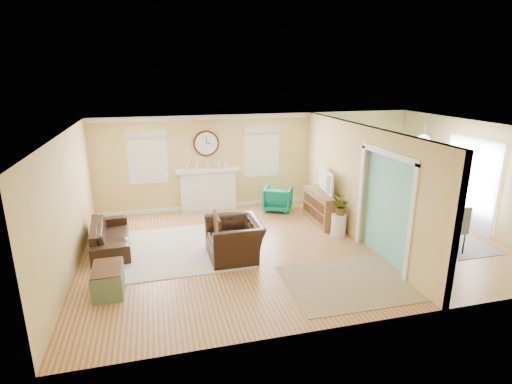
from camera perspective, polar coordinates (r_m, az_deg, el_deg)
The scene contains 29 objects.
floor at distance 8.97m, azimuth 5.48°, elevation -7.53°, with size 9.00×9.00×0.00m, color brown.
wall_back at distance 11.31m, azimuth 0.52°, elevation 4.56°, with size 9.00×0.02×2.60m, color tan.
wall_front at distance 5.97m, azimuth 15.64°, elevation -7.30°, with size 9.00×0.02×2.60m, color tan.
wall_left at distance 8.20m, azimuth -25.33°, elevation -1.74°, with size 0.02×6.00×2.60m, color tan.
wall_right at distance 10.89m, azimuth 28.58°, elevation 2.05°, with size 0.02×6.00×2.60m, color tan.
ceiling at distance 8.26m, azimuth 5.98°, elevation 9.16°, with size 9.00×6.00×0.02m, color white.
partition at distance 9.37m, azimuth 13.86°, elevation 1.89°, with size 0.17×6.00×2.60m.
fireplace at distance 11.08m, azimuth -6.84°, elevation 0.44°, with size 1.70×0.30×1.17m.
wall_clock at distance 10.89m, azimuth -7.13°, elevation 6.91°, with size 0.70×0.07×0.70m.
window_left at distance 10.83m, azimuth -15.28°, elevation 5.36°, with size 1.05×0.13×1.42m.
window_right at distance 11.21m, azimuth 0.84°, elevation 6.31°, with size 1.05×0.13×1.42m.
french_doors at distance 10.91m, azimuth 28.26°, elevation 1.02°, with size 0.06×1.70×2.20m.
pendant at distance 9.77m, azimuth 22.77°, elevation 6.74°, with size 0.30×0.30×0.55m.
rug_cream at distance 8.89m, azimuth -11.46°, elevation -7.99°, with size 3.00×2.60×0.02m, color beige.
rug_jute at distance 7.62m, azimuth 12.95°, elevation -12.48°, with size 2.22×1.82×0.01m, color tan.
rug_grey at distance 10.26m, azimuth 21.78°, elevation -5.50°, with size 2.38×2.97×0.01m, color slate.
sofa at distance 9.24m, azimuth -20.11°, elevation -5.87°, with size 1.95×0.76×0.57m, color black.
eames_chair at distance 8.26m, azimuth -3.11°, elevation -6.72°, with size 1.20×1.05×0.78m, color black.
green_chair at distance 11.04m, azimuth 3.16°, elevation -0.94°, with size 0.72×0.74×0.67m, color #0E664D.
trunk at distance 7.50m, azimuth -20.37°, elevation -11.65°, with size 0.51×0.82×0.47m.
credenza at distance 10.26m, azimuth 9.41°, elevation -2.15°, with size 0.48×1.42×0.80m.
tv at distance 10.06m, azimuth 9.50°, elevation 1.53°, with size 0.98×0.13×0.57m, color black.
garden_stool at distance 9.55m, azimuth 11.69°, elevation -4.63°, with size 0.35×0.35×0.51m, color white.
potted_plant at distance 9.39m, azimuth 11.86°, elevation -1.92°, with size 0.40×0.35×0.44m, color #337F33.
dining_table at distance 10.16m, azimuth 21.96°, elevation -3.90°, with size 1.77×0.99×0.62m, color #402211.
dining_chair_n at distance 10.94m, azimuth 19.29°, elevation -0.80°, with size 0.49×0.49×0.96m.
dining_chair_s at distance 9.34m, azimuth 26.25°, elevation -4.18°, with size 0.47×0.47×1.04m.
dining_chair_w at distance 9.71m, azimuth 19.53°, elevation -3.20°, with size 0.44×0.44×0.90m.
dining_chair_e at distance 10.45m, azimuth 24.96°, elevation -1.99°, with size 0.45×0.45×1.02m.
Camera 1 is at (-2.85, -7.69, 3.65)m, focal length 28.00 mm.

